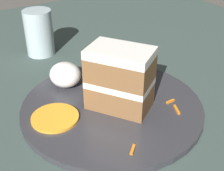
# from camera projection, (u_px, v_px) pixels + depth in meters

# --- Properties ---
(ground_plane) EXTENTS (6.00, 6.00, 0.00)m
(ground_plane) POSITION_uv_depth(u_px,v_px,m) (116.00, 119.00, 0.56)
(ground_plane) COLOR #4C4742
(ground_plane) RESTS_ON ground
(dining_table) EXTENTS (1.24, 1.18, 0.04)m
(dining_table) POSITION_uv_depth(u_px,v_px,m) (116.00, 111.00, 0.55)
(dining_table) COLOR #384742
(dining_table) RESTS_ON ground
(plate) EXTENTS (0.30, 0.30, 0.01)m
(plate) POSITION_uv_depth(u_px,v_px,m) (112.00, 106.00, 0.52)
(plate) COLOR #333338
(plate) RESTS_ON dining_table
(cake_slice) EXTENTS (0.12, 0.11, 0.10)m
(cake_slice) POSITION_uv_depth(u_px,v_px,m) (120.00, 79.00, 0.49)
(cake_slice) COLOR brown
(cake_slice) RESTS_ON plate
(cream_dollop) EXTENTS (0.06, 0.06, 0.04)m
(cream_dollop) POSITION_uv_depth(u_px,v_px,m) (65.00, 75.00, 0.56)
(cream_dollop) COLOR white
(cream_dollop) RESTS_ON plate
(orange_garnish) EXTENTS (0.07, 0.07, 0.00)m
(orange_garnish) POSITION_uv_depth(u_px,v_px,m) (55.00, 118.00, 0.48)
(orange_garnish) COLOR orange
(orange_garnish) RESTS_ON plate
(carrot_shreds_scatter) EXTENTS (0.23, 0.15, 0.00)m
(carrot_shreds_scatter) POSITION_uv_depth(u_px,v_px,m) (144.00, 99.00, 0.53)
(carrot_shreds_scatter) COLOR orange
(carrot_shreds_scatter) RESTS_ON plate
(drinking_glass) EXTENTS (0.06, 0.06, 0.10)m
(drinking_glass) POSITION_uv_depth(u_px,v_px,m) (39.00, 36.00, 0.69)
(drinking_glass) COLOR silver
(drinking_glass) RESTS_ON dining_table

